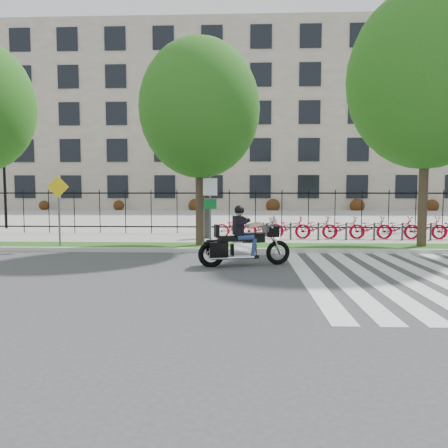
{
  "coord_description": "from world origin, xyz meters",
  "views": [
    {
      "loc": [
        0.56,
        -10.73,
        2.13
      ],
      "look_at": [
        0.01,
        3.0,
        1.07
      ],
      "focal_mm": 35.0,
      "sensor_mm": 36.0,
      "label": 1
    }
  ],
  "objects": [
    {
      "name": "iron_fence",
      "position": [
        0.0,
        9.2,
        1.15
      ],
      "size": [
        30.0,
        0.06,
        2.0
      ],
      "primitive_type": null,
      "color": "black",
      "rests_on": "sidewalk"
    },
    {
      "name": "crosswalk_stripes",
      "position": [
        4.83,
        0.0,
        0.01
      ],
      "size": [
        5.7,
        8.0,
        0.01
      ],
      "primitive_type": null,
      "color": "silver",
      "rests_on": "ground"
    },
    {
      "name": "plaza",
      "position": [
        0.0,
        25.0,
        0.05
      ],
      "size": [
        80.0,
        34.0,
        0.1
      ],
      "primitive_type": "cube",
      "color": "#A7A39C",
      "rests_on": "ground"
    },
    {
      "name": "office_building",
      "position": [
        0.0,
        44.92,
        9.97
      ],
      "size": [
        60.0,
        21.9,
        20.15
      ],
      "color": "gray",
      "rests_on": "ground"
    },
    {
      "name": "street_tree_1",
      "position": [
        -0.94,
        4.95,
        5.01
      ],
      "size": [
        4.28,
        4.28,
        7.33
      ],
      "color": "#34271C",
      "rests_on": "grass_verge"
    },
    {
      "name": "sign_pole_warning",
      "position": [
        -5.96,
        4.58,
        1.74
      ],
      "size": [
        0.78,
        0.09,
        2.49
      ],
      "color": "#59595B",
      "rests_on": "grass_verge"
    },
    {
      "name": "sign_pole_regulatory",
      "position": [
        -0.54,
        4.58,
        1.74
      ],
      "size": [
        0.5,
        0.09,
        2.5
      ],
      "color": "#59595B",
      "rests_on": "grass_verge"
    },
    {
      "name": "ground",
      "position": [
        0.0,
        0.0,
        0.0
      ],
      "size": [
        120.0,
        120.0,
        0.0
      ],
      "primitive_type": "plane",
      "color": "#38383B",
      "rests_on": "ground"
    },
    {
      "name": "lamp_post_right",
      "position": [
        10.0,
        12.0,
        3.21
      ],
      "size": [
        1.06,
        0.7,
        4.25
      ],
      "color": "black",
      "rests_on": "ground"
    },
    {
      "name": "curb",
      "position": [
        0.0,
        4.1,
        0.07
      ],
      "size": [
        60.0,
        0.2,
        0.15
      ],
      "primitive_type": "cube",
      "color": "#BCB9B0",
      "rests_on": "ground"
    },
    {
      "name": "street_tree_2",
      "position": [
        6.96,
        4.95,
        5.99
      ],
      "size": [
        5.45,
        5.45,
        8.99
      ],
      "color": "#34271C",
      "rests_on": "grass_verge"
    },
    {
      "name": "bike_share_station",
      "position": [
        4.64,
        7.2,
        0.61
      ],
      "size": [
        11.05,
        0.84,
        1.5
      ],
      "color": "#2D2D33",
      "rests_on": "sidewalk"
    },
    {
      "name": "grass_verge",
      "position": [
        0.0,
        4.95,
        0.07
      ],
      "size": [
        60.0,
        1.5,
        0.15
      ],
      "primitive_type": "cube",
      "color": "#1D5A16",
      "rests_on": "ground"
    },
    {
      "name": "lamp_post_left",
      "position": [
        -12.0,
        12.0,
        3.21
      ],
      "size": [
        1.06,
        0.7,
        4.25
      ],
      "color": "black",
      "rests_on": "ground"
    },
    {
      "name": "motorcycle_rider",
      "position": [
        0.64,
        1.51,
        0.69
      ],
      "size": [
        2.63,
        1.12,
        2.06
      ],
      "color": "black",
      "rests_on": "ground"
    },
    {
      "name": "sidewalk",
      "position": [
        0.0,
        7.45,
        0.07
      ],
      "size": [
        60.0,
        3.5,
        0.15
      ],
      "primitive_type": "cube",
      "color": "#A7A39C",
      "rests_on": "ground"
    }
  ]
}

